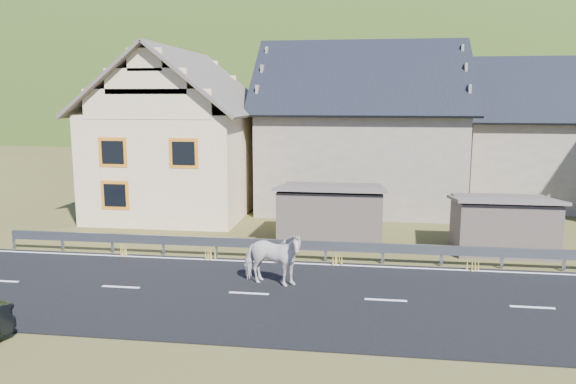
# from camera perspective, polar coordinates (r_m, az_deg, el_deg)

# --- Properties ---
(ground) EXTENTS (160.00, 160.00, 0.00)m
(ground) POSITION_cam_1_polar(r_m,az_deg,el_deg) (16.60, 9.90, -10.90)
(ground) COLOR #3B3F1A
(ground) RESTS_ON ground
(road) EXTENTS (60.00, 7.00, 0.04)m
(road) POSITION_cam_1_polar(r_m,az_deg,el_deg) (16.59, 9.90, -10.84)
(road) COLOR black
(road) RESTS_ON ground
(lane_markings) EXTENTS (60.00, 6.60, 0.01)m
(lane_markings) POSITION_cam_1_polar(r_m,az_deg,el_deg) (16.58, 9.90, -10.75)
(lane_markings) COLOR silver
(lane_markings) RESTS_ON road
(guardrail) EXTENTS (28.10, 0.09, 0.75)m
(guardrail) POSITION_cam_1_polar(r_m,az_deg,el_deg) (19.93, 9.63, -5.68)
(guardrail) COLOR #93969B
(guardrail) RESTS_ON ground
(shed_left) EXTENTS (4.30, 3.30, 2.40)m
(shed_left) POSITION_cam_1_polar(r_m,az_deg,el_deg) (22.58, 4.40, -2.35)
(shed_left) COLOR #64574C
(shed_left) RESTS_ON ground
(shed_right) EXTENTS (3.80, 2.90, 2.20)m
(shed_right) POSITION_cam_1_polar(r_m,az_deg,el_deg) (22.66, 20.97, -3.19)
(shed_right) COLOR #64574C
(shed_right) RESTS_ON ground
(house_cream) EXTENTS (7.80, 9.80, 8.30)m
(house_cream) POSITION_cam_1_polar(r_m,az_deg,el_deg) (29.13, -10.81, 6.68)
(house_cream) COLOR beige
(house_cream) RESTS_ON ground
(house_stone_a) EXTENTS (10.80, 9.80, 8.90)m
(house_stone_a) POSITION_cam_1_polar(r_m,az_deg,el_deg) (30.57, 7.42, 7.42)
(house_stone_a) COLOR gray
(house_stone_a) RESTS_ON ground
(house_stone_b) EXTENTS (9.80, 8.80, 8.10)m
(house_stone_b) POSITION_cam_1_polar(r_m,az_deg,el_deg) (33.97, 24.66, 6.17)
(house_stone_b) COLOR gray
(house_stone_b) RESTS_ON ground
(mountain) EXTENTS (440.00, 280.00, 260.00)m
(mountain) POSITION_cam_1_polar(r_m,az_deg,el_deg) (197.32, 9.62, 2.03)
(mountain) COLOR #263F17
(mountain) RESTS_ON ground
(conifer_patch) EXTENTS (76.00, 50.00, 28.00)m
(conifer_patch) POSITION_cam_1_polar(r_m,az_deg,el_deg) (136.81, -15.58, 9.41)
(conifer_patch) COLOR black
(conifer_patch) RESTS_ON ground
(horse) EXTENTS (1.34, 2.19, 1.73)m
(horse) POSITION_cam_1_polar(r_m,az_deg,el_deg) (17.32, -1.66, -6.73)
(horse) COLOR silver
(horse) RESTS_ON road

